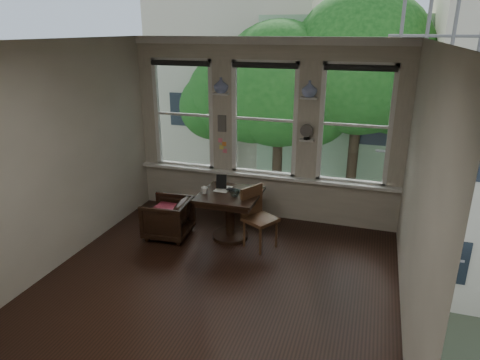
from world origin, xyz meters
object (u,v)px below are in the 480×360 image
(table, at_px, (230,216))
(armchair_left, at_px, (168,218))
(laptop, at_px, (235,191))
(mug, at_px, (204,190))
(side_chair_right, at_px, (260,219))

(table, bearing_deg, armchair_left, -165.38)
(laptop, xyz_separation_m, mug, (-0.42, -0.19, 0.04))
(table, distance_m, armchair_left, 0.98)
(side_chair_right, distance_m, mug, 0.96)
(table, xyz_separation_m, mug, (-0.37, -0.12, 0.42))
(laptop, bearing_deg, mug, -148.04)
(side_chair_right, xyz_separation_m, mug, (-0.90, 0.02, 0.34))
(laptop, bearing_deg, table, -120.60)
(laptop, bearing_deg, armchair_left, -154.55)
(side_chair_right, bearing_deg, armchair_left, 123.38)
(mug, bearing_deg, side_chair_right, -1.37)
(table, bearing_deg, laptop, 51.34)
(armchair_left, height_order, laptop, laptop)
(armchair_left, bearing_deg, table, 100.90)
(armchair_left, height_order, side_chair_right, side_chair_right)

